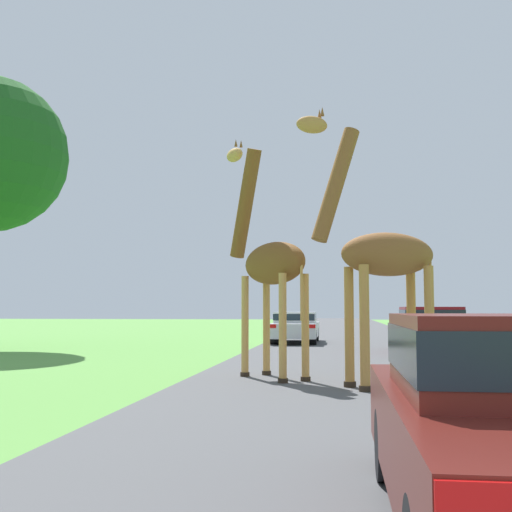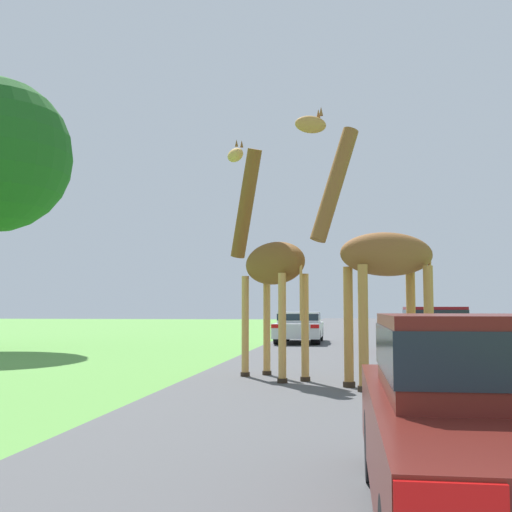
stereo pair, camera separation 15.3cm
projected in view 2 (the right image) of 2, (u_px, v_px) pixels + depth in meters
road at (354, 339)px, 29.08m from camera, size 6.85×120.00×0.00m
giraffe_near_road at (268, 259)px, 12.84m from camera, size 2.11×2.42×5.06m
giraffe_companion at (380, 256)px, 11.13m from camera, size 2.53×1.44×4.83m
car_queue_right at (434, 329)px, 19.73m from camera, size 1.91×4.56×1.42m
car_queue_left at (299, 326)px, 25.62m from camera, size 1.76×4.44×1.22m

